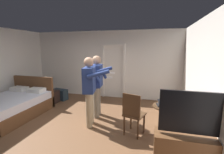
{
  "coord_description": "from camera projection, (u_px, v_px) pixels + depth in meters",
  "views": [
    {
      "loc": [
        1.96,
        -3.41,
        1.96
      ],
      "look_at": [
        0.91,
        0.5,
        1.23
      ],
      "focal_mm": 25.76,
      "sensor_mm": 36.0,
      "label": 1
    }
  ],
  "objects": [
    {
      "name": "tv_flatscreen",
      "position": [
        195.0,
        148.0,
        2.57
      ],
      "size": [
        1.28,
        0.4,
        1.32
      ],
      "color": "brown",
      "rests_on": "ground_plane"
    },
    {
      "name": "bottle_on_table",
      "position": [
        173.0,
        102.0,
        3.43
      ],
      "size": [
        0.06,
        0.06,
        0.29
      ],
      "color": "#3D4722",
      "rests_on": "side_table"
    },
    {
      "name": "laptop",
      "position": [
        165.0,
        104.0,
        3.52
      ],
      "size": [
        0.37,
        0.38,
        0.16
      ],
      "color": "black",
      "rests_on": "side_table"
    },
    {
      "name": "doorway_frame",
      "position": [
        113.0,
        67.0,
        6.32
      ],
      "size": [
        0.93,
        0.08,
        2.13
      ],
      "color": "white",
      "rests_on": "ground_plane"
    },
    {
      "name": "bed",
      "position": [
        13.0,
        105.0,
        4.73
      ],
      "size": [
        1.51,
        1.99,
        1.02
      ],
      "color": "brown",
      "rests_on": "ground_plane"
    },
    {
      "name": "person_striped_shirt",
      "position": [
        97.0,
        82.0,
        4.55
      ],
      "size": [
        0.72,
        0.63,
        1.76
      ],
      "color": "gray",
      "rests_on": "ground_plane"
    },
    {
      "name": "wall_back",
      "position": [
        105.0,
        64.0,
        6.47
      ],
      "size": [
        6.13,
        0.12,
        2.63
      ],
      "primitive_type": "cube",
      "color": "silver",
      "rests_on": "ground_plane"
    },
    {
      "name": "wall_right",
      "position": [
        210.0,
        82.0,
        3.09
      ],
      "size": [
        0.12,
        5.63,
        2.63
      ],
      "primitive_type": "cube",
      "color": "silver",
      "rests_on": "ground_plane"
    },
    {
      "name": "suitcase_dark",
      "position": [
        60.0,
        94.0,
        6.19
      ],
      "size": [
        0.65,
        0.38,
        0.4
      ],
      "primitive_type": "cube",
      "rotation": [
        0.0,
        0.0,
        -0.17
      ],
      "color": "#1E2D38",
      "rests_on": "ground_plane"
    },
    {
      "name": "wooden_chair",
      "position": [
        133.0,
        113.0,
        3.59
      ],
      "size": [
        0.53,
        0.53,
        0.99
      ],
      "color": "#4C331E",
      "rests_on": "ground_plane"
    },
    {
      "name": "person_blue_shirt",
      "position": [
        90.0,
        87.0,
        3.99
      ],
      "size": [
        0.8,
        0.63,
        1.75
      ],
      "color": "tan",
      "rests_on": "ground_plane"
    },
    {
      "name": "side_table",
      "position": [
        165.0,
        116.0,
        3.61
      ],
      "size": [
        0.58,
        0.58,
        0.7
      ],
      "color": "#4C331E",
      "rests_on": "ground_plane"
    },
    {
      "name": "suitcase_small",
      "position": [
        50.0,
        96.0,
        5.89
      ],
      "size": [
        0.64,
        0.42,
        0.43
      ],
      "primitive_type": "cube",
      "rotation": [
        0.0,
        0.0,
        0.03
      ],
      "color": "black",
      "rests_on": "ground_plane"
    },
    {
      "name": "ground_plane",
      "position": [
        72.0,
        126.0,
        4.09
      ],
      "size": [
        6.47,
        6.47,
        0.0
      ],
      "primitive_type": "plane",
      "color": "brown"
    }
  ]
}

